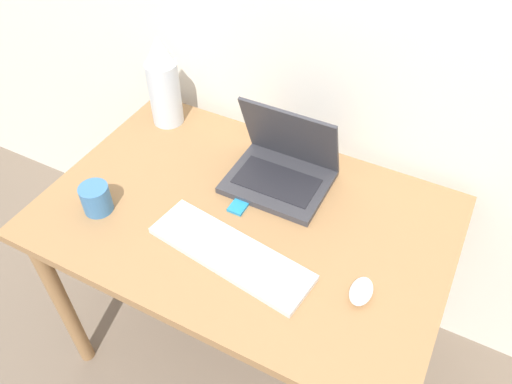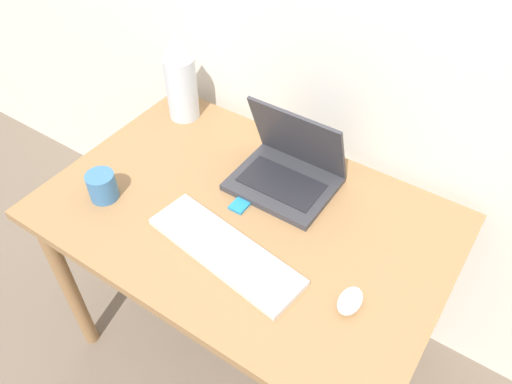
% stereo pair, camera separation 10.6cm
% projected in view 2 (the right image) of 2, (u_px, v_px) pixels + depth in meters
% --- Properties ---
extents(desk, '(1.15, 0.75, 0.74)m').
position_uv_depth(desk, '(245.00, 235.00, 1.48)').
color(desk, olive).
rests_on(desk, ground_plane).
extents(laptop, '(0.29, 0.24, 0.25)m').
position_uv_depth(laptop, '(288.00, 168.00, 1.47)').
color(laptop, '#333338').
rests_on(laptop, desk).
extents(keyboard, '(0.47, 0.20, 0.02)m').
position_uv_depth(keyboard, '(225.00, 251.00, 1.31)').
color(keyboard, silver).
rests_on(keyboard, desk).
extents(mouse, '(0.05, 0.09, 0.03)m').
position_uv_depth(mouse, '(350.00, 301.00, 1.19)').
color(mouse, white).
rests_on(mouse, desk).
extents(vase, '(0.10, 0.10, 0.32)m').
position_uv_depth(vase, '(180.00, 77.00, 1.64)').
color(vase, silver).
rests_on(vase, desk).
extents(mp3_player, '(0.05, 0.07, 0.01)m').
position_uv_depth(mp3_player, '(241.00, 204.00, 1.43)').
color(mp3_player, '#1E7FB7').
rests_on(mp3_player, desk).
extents(mug, '(0.08, 0.08, 0.08)m').
position_uv_depth(mug, '(102.00, 186.00, 1.43)').
color(mug, teal).
rests_on(mug, desk).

